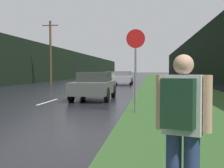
{
  "coord_description": "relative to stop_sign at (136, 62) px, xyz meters",
  "views": [
    {
      "loc": [
        4.91,
        -1.26,
        1.5
      ],
      "look_at": [
        3.03,
        14.0,
        0.85
      ],
      "focal_mm": 50.0,
      "sensor_mm": 36.0,
      "label": 1
    }
  ],
  "objects": [
    {
      "name": "grass_verge",
      "position": [
        2.59,
        30.2,
        -1.79
      ],
      "size": [
        6.0,
        240.0,
        0.02
      ],
      "primitive_type": "cube",
      "color": "#2D5123",
      "rests_on": "ground_plane"
    },
    {
      "name": "car_oncoming",
      "position": [
        -6.37,
        44.41,
        -1.1
      ],
      "size": [
        2.05,
        4.49,
        1.36
      ],
      "color": "#9E9EA3",
      "rests_on": "ground_plane"
    },
    {
      "name": "hitchhiker_with_backpack",
      "position": [
        0.85,
        -7.84,
        -0.84
      ],
      "size": [
        0.55,
        0.49,
        1.67
      ],
      "rotation": [
        0.0,
        0.0,
        -0.34
      ],
      "color": "navy",
      "rests_on": "ground_plane"
    },
    {
      "name": "utility_pole_far",
      "position": [
        -10.46,
        22.42,
        1.83
      ],
      "size": [
        1.8,
        0.24,
        7.0
      ],
      "color": "#4C3823",
      "rests_on": "ground_plane"
    },
    {
      "name": "car_passing_near",
      "position": [
        -2.4,
        4.98,
        -1.06
      ],
      "size": [
        1.94,
        4.32,
        1.43
      ],
      "rotation": [
        0.0,
        0.0,
        3.14
      ],
      "color": "#4C514C",
      "rests_on": "ground_plane"
    },
    {
      "name": "car_passing_far",
      "position": [
        -2.4,
        22.51,
        -1.06
      ],
      "size": [
        2.0,
        4.44,
        1.46
      ],
      "rotation": [
        0.0,
        0.0,
        3.14
      ],
      "color": "#9E9EA3",
      "rests_on": "ground_plane"
    },
    {
      "name": "treeline_near_side",
      "position": [
        8.59,
        40.2,
        1.9
      ],
      "size": [
        2.0,
        140.0,
        7.41
      ],
      "primitive_type": "cube",
      "color": "black",
      "rests_on": "ground_plane"
    },
    {
      "name": "treeline_far_side",
      "position": [
        -14.36,
        40.2,
        0.73
      ],
      "size": [
        2.0,
        140.0,
        5.07
      ],
      "primitive_type": "cube",
      "color": "black",
      "rests_on": "ground_plane"
    },
    {
      "name": "lane_stripe_d",
      "position": [
        -4.39,
        10.45,
        -1.8
      ],
      "size": [
        0.12,
        3.0,
        0.01
      ],
      "primitive_type": "cube",
      "color": "silver",
      "rests_on": "ground_plane"
    },
    {
      "name": "lane_stripe_c",
      "position": [
        -4.39,
        3.45,
        -1.8
      ],
      "size": [
        0.12,
        3.0,
        0.01
      ],
      "primitive_type": "cube",
      "color": "silver",
      "rests_on": "ground_plane"
    },
    {
      "name": "stop_sign",
      "position": [
        0.0,
        0.0,
        0.0
      ],
      "size": [
        0.66,
        0.07,
        2.97
      ],
      "color": "slate",
      "rests_on": "ground_plane"
    }
  ]
}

